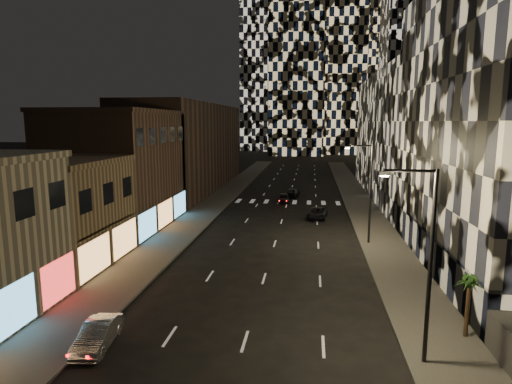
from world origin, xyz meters
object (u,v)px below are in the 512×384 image
(streetlight_far, at_px, (368,187))
(palm_tree, at_px, (469,286))
(streetlight_near, at_px, (426,253))
(car_dark_oncoming, at_px, (293,193))
(car_silver_parked, at_px, (98,335))
(car_dark_midlane, at_px, (284,198))
(car_dark_rightlane, at_px, (317,213))

(streetlight_far, relative_size, palm_tree, 2.72)
(streetlight_near, xyz_separation_m, car_dark_oncoming, (-7.85, 44.37, -4.73))
(car_silver_parked, distance_m, car_dark_midlane, 40.53)
(streetlight_far, bearing_deg, car_dark_midlane, 114.43)
(car_dark_oncoming, height_order, palm_tree, palm_tree)
(streetlight_near, relative_size, car_silver_parked, 2.31)
(car_dark_oncoming, height_order, car_dark_rightlane, car_dark_rightlane)
(car_dark_midlane, height_order, car_dark_rightlane, car_dark_midlane)
(streetlight_near, height_order, car_dark_rightlane, streetlight_near)
(car_dark_rightlane, bearing_deg, car_dark_oncoming, 110.57)
(car_dark_oncoming, relative_size, car_dark_rightlane, 0.95)
(streetlight_far, distance_m, car_silver_parked, 26.15)
(car_dark_oncoming, xyz_separation_m, car_dark_rightlane, (3.50, -14.39, 0.00))
(car_silver_parked, bearing_deg, streetlight_far, 46.51)
(streetlight_far, bearing_deg, car_silver_parked, -127.22)
(palm_tree, bearing_deg, streetlight_far, 99.82)
(car_dark_rightlane, bearing_deg, palm_tree, -68.01)
(car_silver_parked, relative_size, car_dark_oncoming, 0.90)
(car_silver_parked, xyz_separation_m, car_dark_midlane, (6.70, 39.97, 0.00))
(streetlight_far, xyz_separation_m, car_silver_parked, (-15.55, -20.48, -4.71))
(streetlight_far, height_order, car_dark_oncoming, streetlight_far)
(palm_tree, bearing_deg, car_dark_rightlane, 105.09)
(palm_tree, bearing_deg, car_dark_oncoming, 104.60)
(streetlight_near, height_order, palm_tree, streetlight_near)
(palm_tree, bearing_deg, car_dark_midlane, 107.86)
(car_silver_parked, distance_m, car_dark_oncoming, 45.51)
(streetlight_near, relative_size, car_dark_midlane, 2.39)
(car_dark_oncoming, xyz_separation_m, palm_tree, (10.84, -41.62, 2.25))
(car_silver_parked, height_order, car_dark_oncoming, car_silver_parked)
(car_dark_oncoming, bearing_deg, car_silver_parked, 87.27)
(streetlight_far, distance_m, palm_tree, 17.68)
(streetlight_near, bearing_deg, car_dark_rightlane, 98.26)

